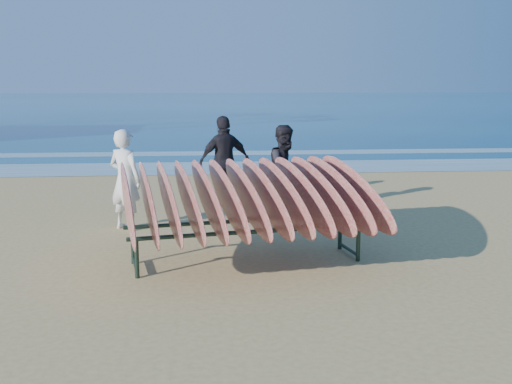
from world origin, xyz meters
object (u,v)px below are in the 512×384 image
(person_white, at_px, (125,180))
(person_dark_a, at_px, (286,171))
(person_dark_b, at_px, (225,162))
(surfboard_rack, at_px, (246,197))

(person_white, relative_size, person_dark_a, 1.01)
(person_white, relative_size, person_dark_b, 0.94)
(surfboard_rack, relative_size, person_white, 2.17)
(person_dark_a, bearing_deg, surfboard_rack, -140.61)
(person_dark_a, height_order, person_dark_b, person_dark_b)
(person_white, bearing_deg, person_dark_a, -128.68)
(surfboard_rack, distance_m, person_white, 2.80)
(person_white, xyz_separation_m, person_dark_b, (1.69, 1.69, 0.05))
(surfboard_rack, height_order, person_white, person_white)
(surfboard_rack, bearing_deg, person_white, 120.98)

